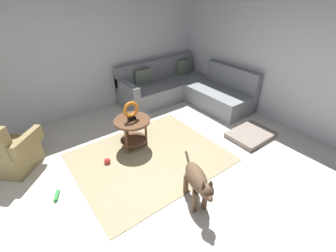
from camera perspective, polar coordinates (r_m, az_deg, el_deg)
The scene contains 12 objects.
ground_plane at distance 3.44m, azimuth 0.03°, elevation -15.26°, with size 6.00×6.00×0.10m, color silver.
wall_back at distance 5.14m, azimuth -21.12°, elevation 17.22°, with size 6.00×0.12×2.70m, color silver.
wall_right at distance 4.87m, azimuth 29.90°, elevation 14.48°, with size 0.12×6.00×2.70m, color silver.
area_rug at distance 3.89m, azimuth -4.46°, elevation -7.64°, with size 2.30×1.90×0.01m, color tan.
sectional_couch at distance 5.61m, azimuth 3.83°, elevation 8.84°, with size 2.20×2.25×0.88m.
armchair at distance 4.20m, azimuth -34.51°, elevation -5.27°, with size 0.99×0.99×0.88m.
side_table at distance 3.94m, azimuth -8.65°, elevation -0.01°, with size 0.60×0.60×0.54m.
torus_sculpture at distance 3.79m, azimuth -9.01°, elevation 3.78°, with size 0.28×0.08×0.33m.
dog_bed_mat at distance 4.60m, azimuth 19.50°, elevation -2.03°, with size 0.80×0.60×0.09m, color gray.
dog at distance 2.97m, azimuth 7.18°, elevation -13.21°, with size 0.39×0.81×0.63m.
dog_toy_ball at distance 3.86m, azimuth -14.59°, elevation -8.26°, with size 0.10×0.10×0.10m, color red.
dog_toy_rope at distance 3.59m, azimuth -25.49°, elevation -15.06°, with size 0.05×0.05×0.18m, color green.
Camera 1 is at (-1.41, -1.87, 2.46)m, focal length 25.02 mm.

